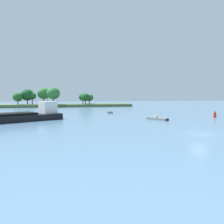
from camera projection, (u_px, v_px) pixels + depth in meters
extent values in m
plane|color=slate|center=(199.00, 134.00, 33.08)|extent=(400.00, 400.00, 0.00)
cube|color=#4C6038|center=(69.00, 105.00, 117.59)|extent=(63.74, 14.54, 1.31)
cylinder|color=#513823|center=(18.00, 103.00, 112.91)|extent=(0.44, 0.44, 1.72)
ellipsoid|color=#235B28|center=(18.00, 97.00, 112.72)|extent=(4.80, 4.80, 4.32)
cylinder|color=#513823|center=(27.00, 102.00, 116.25)|extent=(0.44, 0.44, 2.13)
ellipsoid|color=#194C23|center=(27.00, 95.00, 116.00)|extent=(6.44, 6.44, 5.80)
cylinder|color=#513823|center=(32.00, 102.00, 116.14)|extent=(0.44, 0.44, 2.56)
ellipsoid|color=#235B28|center=(32.00, 96.00, 115.94)|extent=(3.91, 3.91, 3.52)
cylinder|color=#513823|center=(44.00, 101.00, 118.10)|extent=(0.44, 0.44, 2.86)
ellipsoid|color=#2D6B33|center=(44.00, 93.00, 117.82)|extent=(6.38, 6.38, 5.74)
cylinder|color=#513823|center=(53.00, 102.00, 112.45)|extent=(0.44, 0.44, 2.83)
ellipsoid|color=#2D6B33|center=(53.00, 93.00, 112.17)|extent=(6.45, 6.45, 5.80)
cylinder|color=#513823|center=(83.00, 102.00, 121.01)|extent=(0.44, 0.44, 1.83)
ellipsoid|color=#194C23|center=(83.00, 97.00, 120.83)|extent=(4.30, 4.30, 3.87)
cylinder|color=#513823|center=(85.00, 102.00, 116.77)|extent=(0.44, 0.44, 1.73)
ellipsoid|color=#194C23|center=(85.00, 97.00, 116.59)|extent=(4.40, 4.40, 3.96)
cylinder|color=#513823|center=(89.00, 102.00, 122.14)|extent=(0.44, 0.44, 1.66)
ellipsoid|color=#2D6B33|center=(89.00, 97.00, 121.96)|extent=(4.20, 4.20, 3.78)
cube|color=white|center=(48.00, 107.00, 54.38)|extent=(4.45, 4.50, 2.80)
cylinder|color=#333338|center=(48.00, 98.00, 54.22)|extent=(0.12, 0.12, 1.80)
cube|color=slate|center=(109.00, 112.00, 73.85)|extent=(1.81, 4.49, 0.52)
cube|color=white|center=(109.00, 111.00, 73.49)|extent=(0.83, 0.54, 0.50)
cube|color=black|center=(108.00, 112.00, 76.16)|extent=(0.33, 0.29, 0.56)
cube|color=slate|center=(157.00, 119.00, 52.23)|extent=(3.83, 5.31, 0.53)
cube|color=beige|center=(156.00, 116.00, 52.48)|extent=(0.90, 0.80, 0.50)
cube|color=black|center=(168.00, 120.00, 50.18)|extent=(0.42, 0.40, 0.56)
cylinder|color=red|center=(215.00, 115.00, 58.39)|extent=(0.70, 0.70, 1.20)
cone|color=red|center=(215.00, 111.00, 58.32)|extent=(0.49, 0.49, 0.70)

